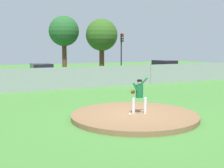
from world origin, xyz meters
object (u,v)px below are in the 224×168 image
(parked_car_red, at_px, (164,69))
(baseball, at_px, (130,114))
(pitcher_youth, at_px, (139,93))
(traffic_light_far, at_px, (122,47))
(traffic_cone_orange, at_px, (101,76))
(parked_car_silver, at_px, (42,74))

(parked_car_red, bearing_deg, baseball, -130.26)
(pitcher_youth, distance_m, traffic_light_far, 20.79)
(traffic_light_far, bearing_deg, traffic_cone_orange, -142.19)
(parked_car_silver, bearing_deg, pitcher_youth, -85.69)
(pitcher_youth, relative_size, traffic_cone_orange, 2.91)
(traffic_light_far, bearing_deg, parked_car_red, -59.08)
(traffic_cone_orange, bearing_deg, parked_car_red, -13.53)
(baseball, height_order, traffic_light_far, traffic_light_far)
(baseball, height_order, parked_car_silver, parked_car_silver)
(baseball, relative_size, parked_car_silver, 0.02)
(pitcher_youth, distance_m, traffic_cone_orange, 16.56)
(traffic_cone_orange, bearing_deg, traffic_light_far, 37.81)
(pitcher_youth, bearing_deg, traffic_cone_orange, 72.14)
(parked_car_red, relative_size, traffic_light_far, 0.91)
(pitcher_youth, height_order, traffic_cone_orange, pitcher_youth)
(parked_car_red, bearing_deg, traffic_cone_orange, 166.47)
(pitcher_youth, height_order, traffic_light_far, traffic_light_far)
(parked_car_red, xyz_separation_m, traffic_cone_orange, (-6.50, 1.57, -0.59))
(parked_car_red, bearing_deg, parked_car_silver, 177.90)
(parked_car_red, xyz_separation_m, traffic_light_far, (-2.70, 4.51, 2.37))
(baseball, xyz_separation_m, parked_car_red, (12.08, 14.26, 0.61))
(pitcher_youth, relative_size, baseball, 21.66)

